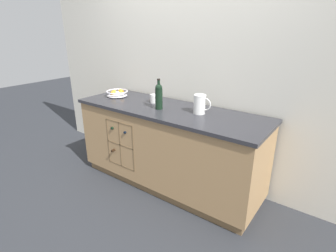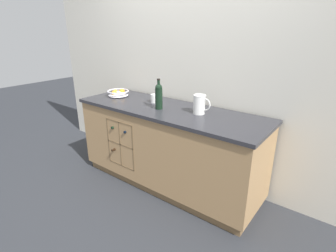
{
  "view_description": "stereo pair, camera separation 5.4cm",
  "coord_description": "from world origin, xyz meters",
  "px_view_note": "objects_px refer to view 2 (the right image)",
  "views": [
    {
      "loc": [
        1.56,
        -2.11,
        1.7
      ],
      "look_at": [
        0.0,
        0.0,
        0.71
      ],
      "focal_mm": 28.0,
      "sensor_mm": 36.0,
      "label": 1
    },
    {
      "loc": [
        1.6,
        -2.08,
        1.7
      ],
      "look_at": [
        0.0,
        0.0,
        0.71
      ],
      "focal_mm": 28.0,
      "sensor_mm": 36.0,
      "label": 2
    }
  ],
  "objects_px": {
    "white_pitcher": "(200,104)",
    "ceramic_mug": "(155,98)",
    "standing_wine_bottle": "(159,96)",
    "fruit_bowl": "(118,93)"
  },
  "relations": [
    {
      "from": "fruit_bowl",
      "to": "ceramic_mug",
      "type": "distance_m",
      "value": 0.54
    },
    {
      "from": "standing_wine_bottle",
      "to": "ceramic_mug",
      "type": "bearing_deg",
      "value": 140.78
    },
    {
      "from": "white_pitcher",
      "to": "ceramic_mug",
      "type": "height_order",
      "value": "white_pitcher"
    },
    {
      "from": "fruit_bowl",
      "to": "standing_wine_bottle",
      "type": "height_order",
      "value": "standing_wine_bottle"
    },
    {
      "from": "fruit_bowl",
      "to": "standing_wine_bottle",
      "type": "relative_size",
      "value": 0.85
    },
    {
      "from": "fruit_bowl",
      "to": "white_pitcher",
      "type": "distance_m",
      "value": 1.15
    },
    {
      "from": "ceramic_mug",
      "to": "fruit_bowl",
      "type": "bearing_deg",
      "value": -174.82
    },
    {
      "from": "fruit_bowl",
      "to": "standing_wine_bottle",
      "type": "xyz_separation_m",
      "value": [
        0.74,
        -0.11,
        0.1
      ]
    },
    {
      "from": "ceramic_mug",
      "to": "standing_wine_bottle",
      "type": "height_order",
      "value": "standing_wine_bottle"
    },
    {
      "from": "white_pitcher",
      "to": "ceramic_mug",
      "type": "xyz_separation_m",
      "value": [
        -0.61,
        0.04,
        -0.05
      ]
    }
  ]
}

